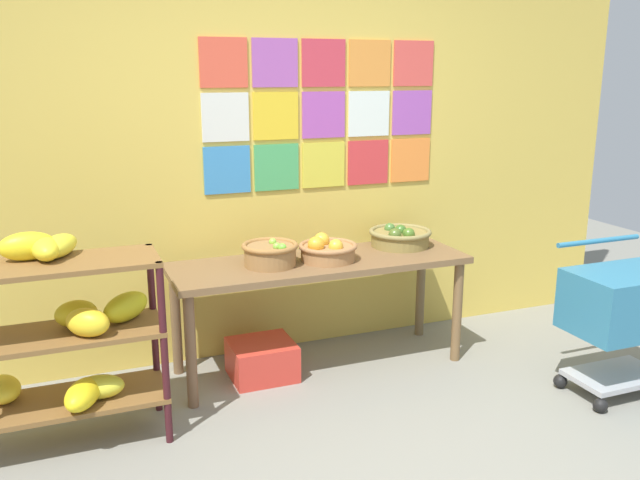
# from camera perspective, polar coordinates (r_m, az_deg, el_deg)

# --- Properties ---
(back_wall_with_art) EXTENTS (5.17, 0.07, 3.00)m
(back_wall_with_art) POSITION_cam_1_polar(r_m,az_deg,el_deg) (4.22, -4.21, 10.18)
(back_wall_with_art) COLOR gold
(back_wall_with_art) RESTS_ON ground
(banana_shelf_unit) EXTENTS (0.91, 0.53, 1.07)m
(banana_shelf_unit) POSITION_cam_1_polar(r_m,az_deg,el_deg) (3.45, -20.74, -7.01)
(banana_shelf_unit) COLOR #3D151A
(banana_shelf_unit) RESTS_ON ground
(display_table) EXTENTS (1.80, 0.58, 0.69)m
(display_table) POSITION_cam_1_polar(r_m,az_deg,el_deg) (4.04, -0.02, -2.84)
(display_table) COLOR brown
(display_table) RESTS_ON ground
(fruit_basket_back_left) EXTENTS (0.33, 0.33, 0.15)m
(fruit_basket_back_left) POSITION_cam_1_polar(r_m,az_deg,el_deg) (3.90, -4.26, -1.13)
(fruit_basket_back_left) COLOR olive
(fruit_basket_back_left) RESTS_ON display_table
(fruit_basket_centre) EXTENTS (0.40, 0.40, 0.15)m
(fruit_basket_centre) POSITION_cam_1_polar(r_m,az_deg,el_deg) (4.35, 6.82, 0.30)
(fruit_basket_centre) COLOR olive
(fruit_basket_centre) RESTS_ON display_table
(fruit_basket_right) EXTENTS (0.35, 0.35, 0.16)m
(fruit_basket_right) POSITION_cam_1_polar(r_m,az_deg,el_deg) (4.00, 0.61, -0.85)
(fruit_basket_right) COLOR #A17143
(fruit_basket_right) RESTS_ON display_table
(produce_crate_under_table) EXTENTS (0.38, 0.35, 0.22)m
(produce_crate_under_table) POSITION_cam_1_polar(r_m,az_deg,el_deg) (4.10, -4.97, -10.11)
(produce_crate_under_table) COLOR red
(produce_crate_under_table) RESTS_ON ground
(shopping_cart) EXTENTS (0.61, 0.46, 0.85)m
(shopping_cart) POSITION_cam_1_polar(r_m,az_deg,el_deg) (4.11, 24.47, -5.22)
(shopping_cart) COLOR black
(shopping_cart) RESTS_ON ground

